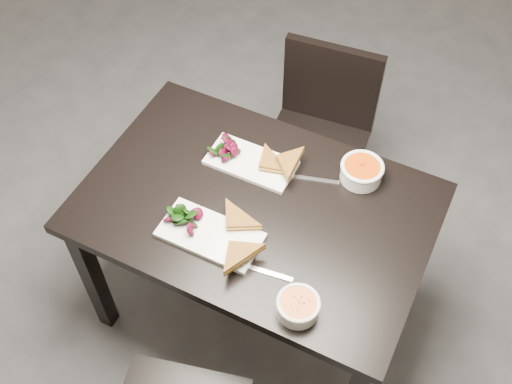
# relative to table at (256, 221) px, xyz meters

# --- Properties ---
(ground) EXTENTS (5.00, 5.00, 0.00)m
(ground) POSITION_rel_table_xyz_m (-0.24, 0.41, -0.65)
(ground) COLOR #47474C
(ground) RESTS_ON ground
(table) EXTENTS (1.20, 0.80, 0.75)m
(table) POSITION_rel_table_xyz_m (0.00, 0.00, 0.00)
(table) COLOR black
(table) RESTS_ON ground
(chair_far) EXTENTS (0.46, 0.46, 0.85)m
(chair_far) POSITION_rel_table_xyz_m (-0.02, 0.67, -0.17)
(chair_far) COLOR black
(chair_far) RESTS_ON ground
(plate_near) EXTENTS (0.34, 0.17, 0.02)m
(plate_near) POSITION_rel_table_xyz_m (-0.08, -0.19, 0.11)
(plate_near) COLOR white
(plate_near) RESTS_ON table
(sandwich_near) EXTENTS (0.21, 0.19, 0.06)m
(sandwich_near) POSITION_rel_table_xyz_m (-0.01, -0.17, 0.14)
(sandwich_near) COLOR #AA6C23
(sandwich_near) RESTS_ON plate_near
(salad_near) EXTENTS (0.11, 0.10, 0.05)m
(salad_near) POSITION_rel_table_xyz_m (-0.18, -0.19, 0.14)
(salad_near) COLOR black
(salad_near) RESTS_ON plate_near
(soup_bowl_near) EXTENTS (0.13, 0.13, 0.06)m
(soup_bowl_near) POSITION_rel_table_xyz_m (0.29, -0.31, 0.13)
(soup_bowl_near) COLOR white
(soup_bowl_near) RESTS_ON table
(cutlery_near) EXTENTS (0.18, 0.04, 0.00)m
(cutlery_near) POSITION_rel_table_xyz_m (0.15, -0.23, 0.10)
(cutlery_near) COLOR silver
(cutlery_near) RESTS_ON table
(plate_far) EXTENTS (0.32, 0.16, 0.02)m
(plate_far) POSITION_rel_table_xyz_m (-0.10, 0.16, 0.11)
(plate_far) COLOR white
(plate_far) RESTS_ON table
(sandwich_far) EXTENTS (0.18, 0.16, 0.05)m
(sandwich_far) POSITION_rel_table_xyz_m (-0.03, 0.14, 0.14)
(sandwich_far) COLOR #AA6C23
(sandwich_far) RESTS_ON plate_far
(salad_far) EXTENTS (0.10, 0.09, 0.04)m
(salad_far) POSITION_rel_table_xyz_m (-0.20, 0.16, 0.14)
(salad_far) COLOR black
(salad_far) RESTS_ON plate_far
(soup_bowl_far) EXTENTS (0.15, 0.15, 0.07)m
(soup_bowl_far) POSITION_rel_table_xyz_m (0.28, 0.27, 0.14)
(soup_bowl_far) COLOR white
(soup_bowl_far) RESTS_ON table
(cutlery_far) EXTENTS (0.18, 0.07, 0.00)m
(cutlery_far) POSITION_rel_table_xyz_m (0.14, 0.19, 0.10)
(cutlery_far) COLOR silver
(cutlery_far) RESTS_ON table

